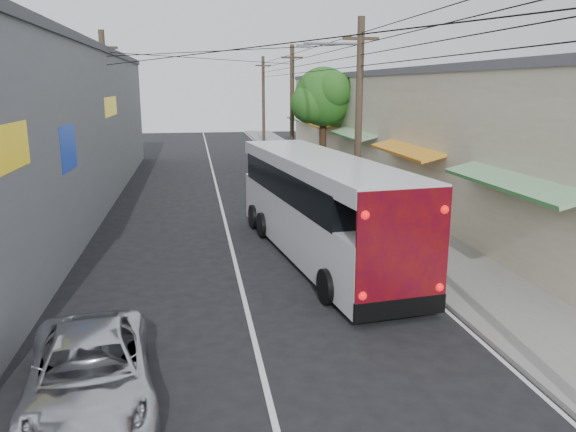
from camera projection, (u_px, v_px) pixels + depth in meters
name	position (u px, v px, depth m)	size (l,w,h in m)	color
ground	(274.00, 421.00, 9.40)	(120.00, 120.00, 0.00)	black
sidewalk	(342.00, 191.00, 29.64)	(3.00, 80.00, 0.12)	slate
building_right	(412.00, 128.00, 31.58)	(7.09, 40.00, 6.25)	beige
building_left	(23.00, 128.00, 24.48)	(7.20, 36.00, 7.25)	gray
utility_poles	(278.00, 113.00, 28.48)	(11.80, 45.28, 8.00)	#473828
street_tree	(324.00, 99.00, 34.43)	(4.40, 4.00, 6.60)	#3F2B19
coach_bus	(318.00, 205.00, 18.14)	(3.75, 11.59, 3.28)	silver
jeepney	(90.00, 372.00, 9.72)	(2.10, 4.55, 1.27)	silver
parked_suv	(299.00, 184.00, 27.11)	(2.30, 5.66, 1.64)	#929299
parked_car_mid	(297.00, 170.00, 31.84)	(1.84, 4.58, 1.56)	#292A2F
parked_car_far	(278.00, 154.00, 39.19)	(1.69, 4.86, 1.60)	black
pedestrian_near	(390.00, 205.00, 21.43)	(0.65, 0.43, 1.79)	#CA6B81
pedestrian_far	(393.00, 187.00, 25.21)	(0.86, 0.67, 1.77)	#7D9DB5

